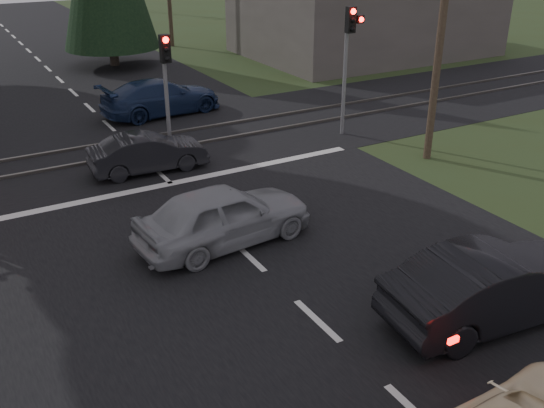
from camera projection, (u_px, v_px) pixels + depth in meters
ground at (317, 321)px, 12.32m from camera, size 120.00×120.00×0.00m
road at (151, 165)px, 20.19m from camera, size 14.00×100.00×0.01m
rail_corridor at (133, 148)px, 21.76m from camera, size 120.00×8.00×0.01m
stop_line at (171, 183)px, 18.77m from camera, size 13.00×0.35×0.00m
rail_near at (140, 153)px, 21.12m from camera, size 120.00×0.12×0.10m
rail_far at (126, 140)px, 22.38m from camera, size 120.00×0.12×0.10m
traffic_signal_right at (349, 46)px, 21.77m from camera, size 0.68×0.48×4.70m
traffic_signal_center at (166, 74)px, 19.99m from camera, size 0.32×0.48×4.10m
utility_pole_near at (443, 16)px, 18.87m from camera, size 1.80×0.26×9.00m
building_right at (365, 20)px, 36.88m from camera, size 14.00×10.00×4.00m
dark_hatchback at (496, 286)px, 12.08m from camera, size 4.88×2.13×1.56m
silver_car at (224, 215)px, 14.99m from camera, size 4.67×2.24×1.54m
blue_sedan at (161, 97)px, 25.30m from camera, size 5.24×2.56×1.47m
dark_car_far at (148, 153)px, 19.50m from camera, size 3.81×1.52×1.23m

